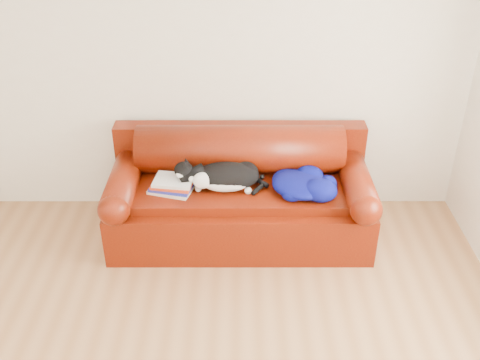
{
  "coord_description": "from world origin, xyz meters",
  "views": [
    {
      "loc": [
        0.34,
        -2.36,
        2.86
      ],
      "look_at": [
        0.34,
        1.35,
        0.62
      ],
      "focal_mm": 42.0,
      "sensor_mm": 36.0,
      "label": 1
    }
  ],
  "objects_px": {
    "book_stack": "(173,184)",
    "blanket": "(303,184)",
    "sofa_base": "(240,211)",
    "cat": "(226,177)"
  },
  "relations": [
    {
      "from": "sofa_base",
      "to": "book_stack",
      "type": "distance_m",
      "value": 0.62
    },
    {
      "from": "book_stack",
      "to": "cat",
      "type": "xyz_separation_m",
      "value": [
        0.42,
        0.02,
        0.05
      ]
    },
    {
      "from": "sofa_base",
      "to": "book_stack",
      "type": "height_order",
      "value": "book_stack"
    },
    {
      "from": "cat",
      "to": "blanket",
      "type": "relative_size",
      "value": 1.33
    },
    {
      "from": "sofa_base",
      "to": "book_stack",
      "type": "relative_size",
      "value": 5.45
    },
    {
      "from": "book_stack",
      "to": "cat",
      "type": "distance_m",
      "value": 0.42
    },
    {
      "from": "sofa_base",
      "to": "book_stack",
      "type": "bearing_deg",
      "value": -170.55
    },
    {
      "from": "sofa_base",
      "to": "cat",
      "type": "relative_size",
      "value": 2.79
    },
    {
      "from": "cat",
      "to": "blanket",
      "type": "height_order",
      "value": "cat"
    },
    {
      "from": "book_stack",
      "to": "blanket",
      "type": "distance_m",
      "value": 1.02
    }
  ]
}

